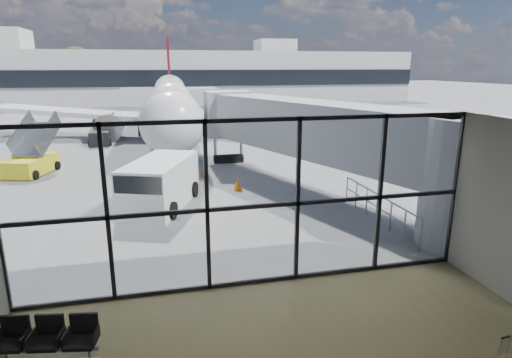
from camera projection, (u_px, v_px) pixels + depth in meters
name	position (u px, v px, depth m)	size (l,w,h in m)	color
ground	(175.00, 117.00, 49.25)	(220.00, 220.00, 0.00)	slate
lounge_shell	(325.00, 277.00, 6.43)	(12.02, 8.01, 4.51)	brown
glass_curtain_wall	(253.00, 205.00, 11.05)	(12.10, 0.12, 4.50)	white
jet_bridge	(326.00, 136.00, 18.67)	(8.00, 16.50, 4.33)	#AAADB0
apron_railing	(378.00, 204.00, 15.98)	(0.06, 5.46, 1.11)	gray
far_terminal	(163.00, 76.00, 68.71)	(80.00, 12.20, 11.00)	#BBBBB6
tree_3	(2.00, 73.00, 72.15)	(4.95, 4.95, 7.12)	#382619
tree_4	(40.00, 69.00, 73.33)	(5.61, 5.61, 8.07)	#382619
tree_5	(77.00, 65.00, 74.51)	(6.27, 6.27, 9.03)	#382619
seating_row	(48.00, 336.00, 8.56)	(1.98, 0.88, 0.88)	gray
airliner	(171.00, 102.00, 37.02)	(30.01, 34.75, 8.95)	white
service_van	(159.00, 183.00, 17.72)	(3.50, 4.94, 1.97)	white
belt_loader	(100.00, 136.00, 32.42)	(1.73, 4.04, 1.83)	black
mobile_stairs	(31.00, 163.00, 23.34)	(2.72, 4.01, 2.59)	yellow
traffic_cone_b	(238.00, 184.00, 20.31)	(0.42, 0.42, 0.60)	orange
traffic_cone_c	(205.00, 171.00, 22.90)	(0.44, 0.44, 0.62)	#D4520B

